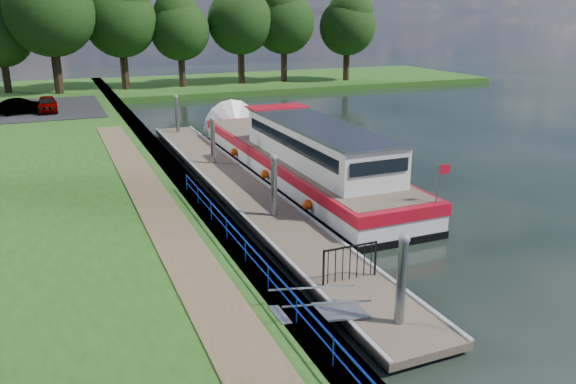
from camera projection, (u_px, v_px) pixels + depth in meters
name	position (u px, v px, depth m)	size (l,w,h in m)	color
ground	(387.00, 327.00, 15.48)	(160.00, 160.00, 0.00)	black
bank_edge	(177.00, 180.00, 27.56)	(1.10, 90.00, 0.78)	#473D2D
far_bank	(233.00, 84.00, 65.42)	(60.00, 18.00, 0.60)	#224E16
footpath	(168.00, 225.00, 20.61)	(1.60, 40.00, 0.05)	brown
carpark	(8.00, 111.00, 44.46)	(14.00, 12.00, 0.06)	black
blue_fence	(256.00, 257.00, 16.69)	(0.04, 18.04, 0.72)	#0C2DBF
pontoon	(240.00, 189.00, 26.82)	(2.50, 30.00, 0.56)	brown
mooring_piles	(239.00, 167.00, 26.48)	(0.30, 27.30, 3.55)	gray
gangway	(320.00, 311.00, 15.04)	(2.58, 1.00, 0.92)	#A5A8AD
gate_panel	(350.00, 258.00, 17.06)	(1.85, 0.05, 1.15)	black
barge	(293.00, 155.00, 29.55)	(4.36, 21.15, 4.78)	black
horizon_trees	(108.00, 15.00, 55.12)	(54.38, 10.03, 12.87)	#332316
car_a	(47.00, 104.00, 43.60)	(1.45, 3.60, 1.23)	#999999
car_b	(22.00, 106.00, 42.74)	(1.25, 3.59, 1.18)	#999999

